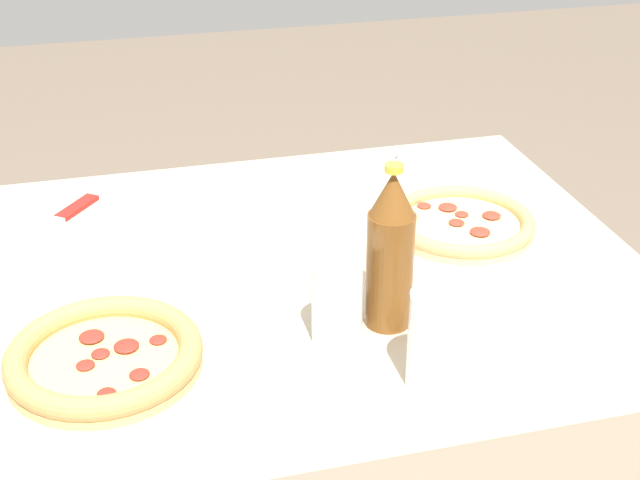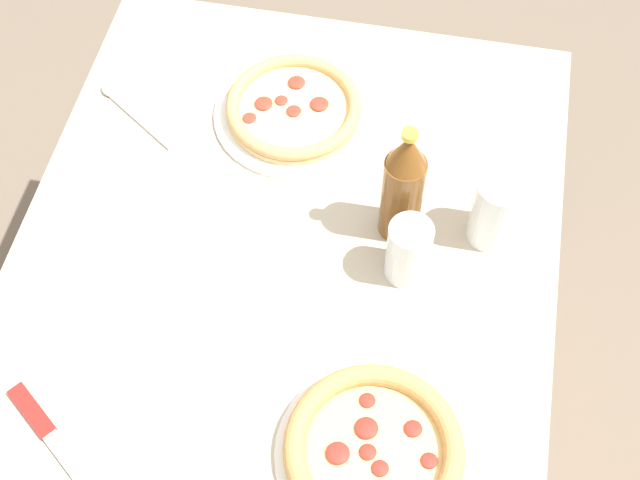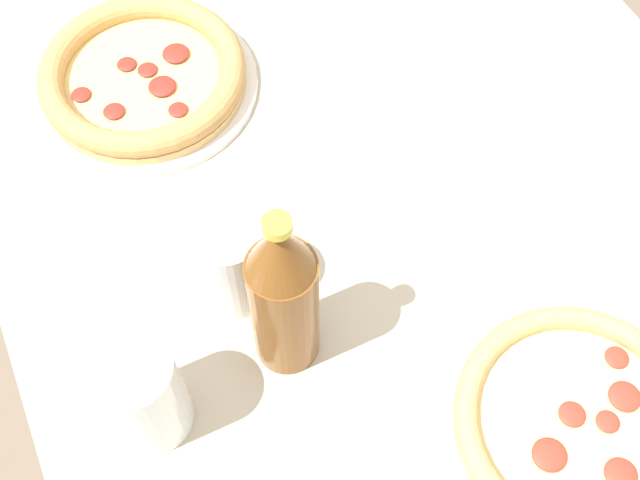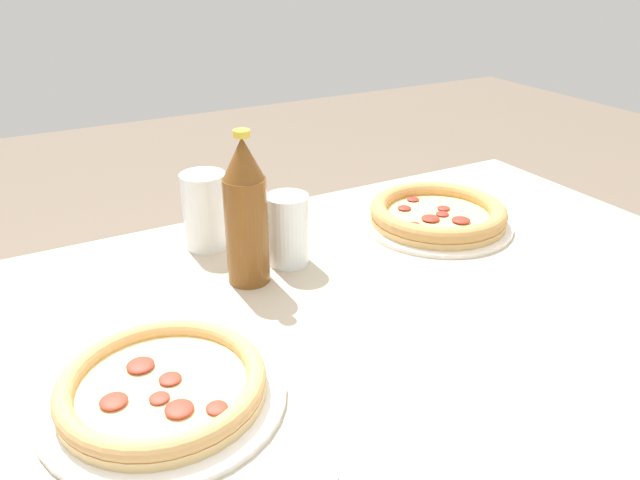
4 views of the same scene
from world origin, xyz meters
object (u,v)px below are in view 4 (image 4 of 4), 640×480
at_px(glass_red_wine, 288,233).
at_px(pizza_pepperoni, 438,215).
at_px(glass_water, 206,215).
at_px(beer_bottle, 246,213).
at_px(pizza_salami, 163,388).

bearing_deg(glass_red_wine, pizza_pepperoni, -0.49).
height_order(glass_water, beer_bottle, beer_bottle).
bearing_deg(pizza_salami, pizza_pepperoni, 21.96).
relative_size(pizza_pepperoni, glass_water, 2.10).
height_order(pizza_salami, glass_red_wine, glass_red_wine).
bearing_deg(glass_red_wine, pizza_salami, -139.40).
height_order(pizza_salami, pizza_pepperoni, pizza_pepperoni).
height_order(pizza_pepperoni, glass_red_wine, glass_red_wine).
relative_size(pizza_salami, glass_water, 2.15).
bearing_deg(beer_bottle, glass_red_wine, 16.57).
xyz_separation_m(pizza_pepperoni, beer_bottle, (-0.39, -0.02, 0.09)).
bearing_deg(pizza_salami, glass_red_wine, 40.60).
bearing_deg(beer_bottle, glass_water, 95.83).
bearing_deg(pizza_salami, beer_bottle, 47.28).
relative_size(pizza_salami, glass_red_wine, 2.40).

